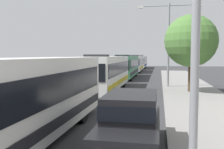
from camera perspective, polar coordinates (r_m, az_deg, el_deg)
bus_lead at (r=9.40m, az=-18.87°, el=-4.81°), size 2.58×11.33×3.21m
bus_second_in_line at (r=22.15m, az=-1.35°, el=0.57°), size 2.58×11.30×3.21m
bus_middle at (r=35.15m, az=3.13°, el=1.95°), size 2.58×11.79×3.21m
bus_fourth_in_line at (r=48.44m, az=5.21°, el=2.59°), size 2.58×11.26×3.21m
bus_rear at (r=62.03m, az=6.41°, el=2.96°), size 2.58×12.00×3.21m
white_suv at (r=8.45m, az=4.26°, el=-10.16°), size 1.86×4.68×1.90m
box_truck_oncoming at (r=65.75m, az=3.75°, el=3.06°), size 2.35×7.07×3.15m
streetlamp_mid at (r=24.94m, az=12.60°, el=8.50°), size 5.94×0.28×7.87m
roadside_tree at (r=21.91m, az=17.29°, el=7.22°), size 4.29×4.29×6.33m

